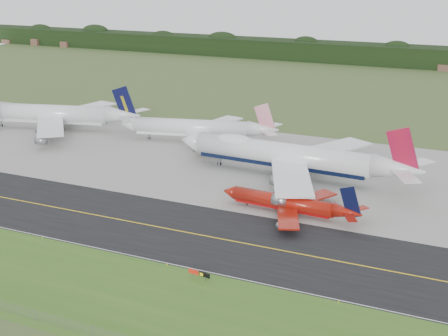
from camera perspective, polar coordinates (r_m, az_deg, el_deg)
ground at (r=147.21m, az=-2.76°, el=-5.31°), size 600.00×600.00×0.00m
grass_verge at (r=120.41m, az=-10.53°, el=-11.23°), size 400.00×30.00×0.01m
taxiway at (r=143.97m, az=-3.49°, el=-5.88°), size 400.00×32.00×0.02m
apron at (r=191.07m, az=4.23°, el=0.20°), size 400.00×78.00×0.01m
taxiway_centreline at (r=143.96m, az=-3.49°, el=-5.87°), size 400.00×0.40×0.00m
taxiway_edge_line at (r=131.79m, az=-6.67°, el=-8.32°), size 400.00×0.25×0.00m
perimeter_fence at (r=111.05m, az=-14.47°, el=-13.56°), size 320.00×0.10×320.00m
horizon_treeline at (r=402.12m, az=15.60°, el=9.78°), size 700.00×25.00×12.00m
jet_ba_747 at (r=179.80m, az=6.03°, el=1.12°), size 74.12×61.34×18.64m
jet_red_737 at (r=153.81m, az=6.08°, el=-3.25°), size 36.60×29.78×9.88m
jet_navy_gold at (r=240.78m, az=-15.24°, el=4.75°), size 66.50×56.80×17.36m
jet_star_tail at (r=215.51m, az=-2.30°, el=3.65°), size 55.30×45.42×14.71m
taxiway_sign at (r=123.12m, az=-2.30°, el=-9.61°), size 4.90×0.82×1.64m
edge_marker_left at (r=146.11m, az=-16.25°, el=-6.14°), size 0.16×0.16×0.50m
edge_marker_center at (r=128.90m, az=-5.22°, el=-8.79°), size 0.16×0.16×0.50m
edge_marker_right at (r=117.24m, az=10.44°, el=-11.94°), size 0.16×0.16×0.50m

